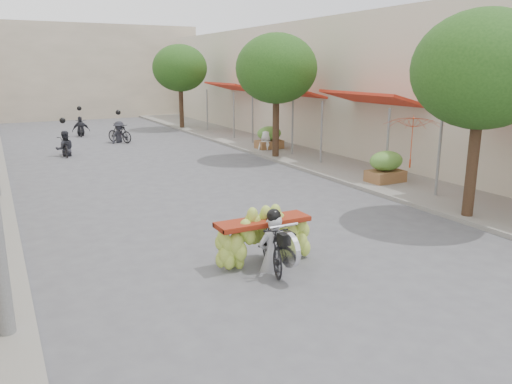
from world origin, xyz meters
name	(u,v)px	position (x,y,z in m)	size (l,w,h in m)	color
ground	(435,345)	(0.00, 0.00, 0.00)	(120.00, 120.00, 0.00)	#555459
sidewalk_right	(295,151)	(7.00, 15.00, 0.06)	(4.00, 60.00, 0.12)	gray
shophouse_row_right	(396,86)	(11.99, 14.00, 3.00)	(9.77, 40.00, 6.00)	beige
far_building	(63,72)	(0.00, 38.00, 3.50)	(20.00, 6.00, 7.00)	#C0B098
street_tree_near	(482,70)	(5.40, 4.00, 3.78)	(3.40, 3.40, 5.25)	#3A2719
street_tree_mid	(276,69)	(5.40, 14.00, 3.78)	(3.40, 3.40, 5.25)	#3A2719
street_tree_far	(180,68)	(5.40, 26.00, 3.78)	(3.40, 3.40, 5.25)	#3A2719
produce_crate_mid	(386,164)	(6.20, 8.00, 0.71)	(1.20, 0.88, 1.16)	brown
produce_crate_far	(269,136)	(6.20, 16.00, 0.71)	(1.20, 0.88, 1.16)	brown
banana_motorbike	(268,233)	(-0.72, 3.64, 0.70)	(2.20, 1.85, 2.10)	black
market_umbrella	(414,115)	(6.24, 6.93, 2.43)	(2.30, 2.30, 1.66)	#C23E19
pedestrian	(266,130)	(5.89, 15.78, 1.01)	(0.92, 0.59, 1.77)	white
bg_motorbike_a	(64,139)	(-2.55, 18.97, 0.78)	(0.80, 1.45, 1.95)	black
bg_motorbike_b	(119,127)	(0.53, 21.91, 0.85)	(1.29, 1.70, 1.95)	black
bg_motorbike_c	(80,122)	(-0.84, 25.55, 0.80)	(1.05, 1.65, 1.95)	black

